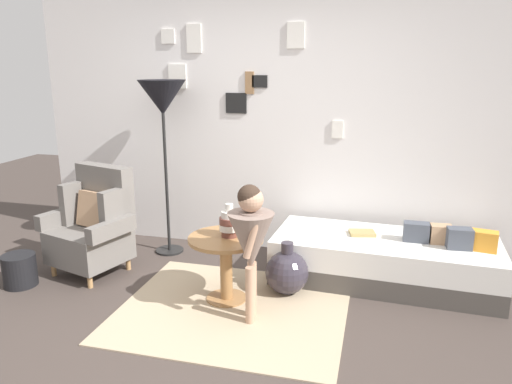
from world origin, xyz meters
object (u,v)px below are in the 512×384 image
vase_striped (230,223)px  floor_lamp (163,103)px  book_on_daybed (362,233)px  magazine_basket (20,270)px  side_table (226,255)px  person_child (251,237)px  armchair (94,225)px  daybed (384,260)px  demijohn_near (287,272)px

vase_striped → floor_lamp: size_ratio=0.16×
book_on_daybed → magazine_basket: 3.00m
side_table → person_child: (0.28, -0.27, 0.27)m
armchair → daybed: armchair is taller
daybed → magazine_basket: bearing=-164.1°
person_child → demijohn_near: bearing=71.4°
side_table → floor_lamp: (-0.89, 0.86, 1.12)m
person_child → armchair: bearing=161.9°
side_table → daybed: bearing=28.9°
daybed → demijohn_near: (-0.78, -0.43, -0.01)m
armchair → person_child: person_child is taller
side_table → floor_lamp: floor_lamp is taller
vase_striped → magazine_basket: (-1.84, -0.21, -0.51)m
armchair → floor_lamp: (0.46, 0.60, 1.07)m
daybed → person_child: 1.42m
daybed → demijohn_near: 0.89m
daybed → side_table: bearing=-151.1°
book_on_daybed → demijohn_near: size_ratio=0.49×
vase_striped → floor_lamp: 1.51m
person_child → magazine_basket: 2.16m
side_table → floor_lamp: size_ratio=0.35×
armchair → book_on_daybed: (2.38, 0.47, -0.02)m
daybed → magazine_basket: daybed is taller
book_on_daybed → person_child: bearing=-127.0°
vase_striped → side_table: bearing=-139.5°
demijohn_near → floor_lamp: bearing=155.3°
vase_striped → person_child: (0.25, -0.29, 0.01)m
daybed → book_on_daybed: bearing=164.6°
person_child → side_table: bearing=136.3°
armchair → magazine_basket: size_ratio=3.46×
book_on_daybed → armchair: bearing=-168.9°
daybed → demijohn_near: size_ratio=4.33×
floor_lamp → book_on_daybed: size_ratio=7.83×
daybed → demijohn_near: bearing=-150.9°
daybed → side_table: side_table is taller
vase_striped → book_on_daybed: size_ratio=1.22×
vase_striped → demijohn_near: bearing=27.7°
person_child → demijohn_near: (0.17, 0.51, -0.48)m
side_table → vase_striped: size_ratio=2.24×
armchair → magazine_basket: bearing=-135.4°
floor_lamp → magazine_basket: floor_lamp is taller
vase_striped → daybed: bearing=28.6°
armchair → daybed: bearing=9.1°
demijohn_near → side_table: bearing=-151.5°
daybed → vase_striped: size_ratio=7.25×
person_child → book_on_daybed: size_ratio=4.77×
daybed → magazine_basket: (-3.04, -0.87, -0.06)m
daybed → demijohn_near: demijohn_near is taller
floor_lamp → book_on_daybed: 2.22m
vase_striped → magazine_basket: size_ratio=0.96×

